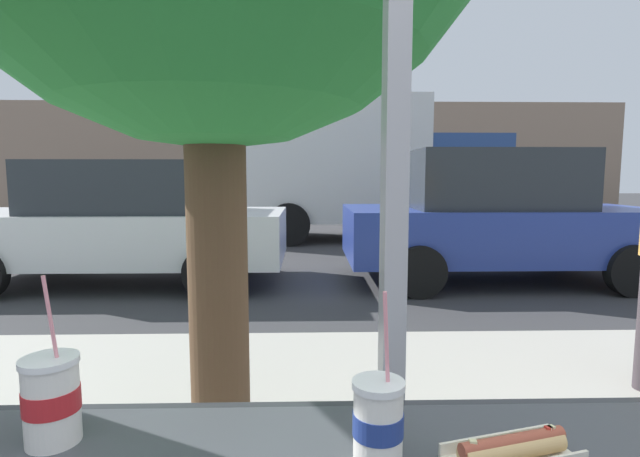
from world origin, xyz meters
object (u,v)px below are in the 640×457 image
(box_truck, at_px, (353,166))
(parked_car_blue, at_px, (496,217))
(soda_cup_left, at_px, (52,398))
(soda_cup_right, at_px, (378,422))
(parked_car_white, at_px, (125,222))
(hotdog_tray_near, at_px, (513,450))

(box_truck, bearing_deg, parked_car_blue, -70.95)
(soda_cup_left, xyz_separation_m, soda_cup_right, (0.60, -0.09, -0.01))
(soda_cup_left, height_order, parked_car_white, parked_car_white)
(parked_car_blue, bearing_deg, soda_cup_left, -118.44)
(soda_cup_right, relative_size, parked_car_blue, 0.07)
(hotdog_tray_near, relative_size, box_truck, 0.04)
(hotdog_tray_near, distance_m, parked_car_blue, 6.18)
(soda_cup_right, bearing_deg, hotdog_tray_near, 1.38)
(hotdog_tray_near, distance_m, parked_car_white, 6.42)
(parked_car_blue, distance_m, box_truck, 4.85)
(soda_cup_right, bearing_deg, soda_cup_left, 171.21)
(soda_cup_right, relative_size, hotdog_tray_near, 1.24)
(hotdog_tray_near, height_order, parked_car_white, parked_car_white)
(parked_car_white, relative_size, box_truck, 0.70)
(soda_cup_left, distance_m, parked_car_white, 6.02)
(soda_cup_left, relative_size, parked_car_blue, 0.08)
(hotdog_tray_near, bearing_deg, parked_car_white, 116.13)
(soda_cup_left, xyz_separation_m, parked_car_blue, (3.07, 5.67, -0.16))
(hotdog_tray_near, relative_size, parked_car_white, 0.06)
(soda_cup_left, height_order, parked_car_blue, parked_car_blue)
(soda_cup_right, distance_m, parked_car_white, 6.32)
(parked_car_white, height_order, parked_car_blue, parked_car_blue)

